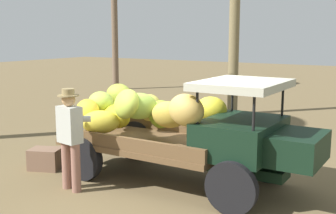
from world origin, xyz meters
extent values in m
plane|color=brown|center=(0.00, 0.00, 0.00)|extent=(60.00, 60.00, 0.00)
cube|color=black|center=(-0.08, -0.10, 0.44)|extent=(4.00, 0.45, 0.16)
cylinder|color=black|center=(1.37, 0.71, 0.39)|extent=(0.78, 0.14, 0.78)
cylinder|color=black|center=(1.37, -0.89, 0.39)|extent=(0.78, 0.14, 0.78)
cylinder|color=black|center=(-1.43, 0.70, 0.39)|extent=(0.78, 0.14, 0.78)
cylinder|color=black|center=(-1.43, -0.90, 0.39)|extent=(0.78, 0.14, 0.78)
cube|color=brown|center=(-0.53, -0.10, 0.62)|extent=(3.01, 1.73, 0.10)
cube|color=brown|center=(-0.53, 0.70, 0.78)|extent=(3.00, 0.09, 0.22)
cube|color=brown|center=(-0.53, -0.90, 0.78)|extent=(3.00, 0.09, 0.22)
cube|color=black|center=(1.17, -0.09, 0.94)|extent=(1.10, 1.52, 0.55)
cube|color=black|center=(2.07, -0.09, 0.89)|extent=(0.70, 1.07, 0.44)
cylinder|color=black|center=(1.61, 0.55, 1.49)|extent=(0.04, 0.04, 0.55)
cylinder|color=black|center=(1.61, -0.74, 1.49)|extent=(0.04, 0.04, 0.55)
cylinder|color=black|center=(0.73, 0.55, 1.49)|extent=(0.04, 0.04, 0.55)
cylinder|color=black|center=(0.73, -0.74, 1.49)|extent=(0.04, 0.04, 0.55)
cube|color=#B8B7A2|center=(1.17, -0.09, 1.77)|extent=(1.22, 1.52, 0.12)
ellipsoid|color=yellow|center=(-1.19, -0.70, 1.03)|extent=(0.81, 0.77, 0.48)
ellipsoid|color=#B0C543|center=(-1.46, 0.19, 1.01)|extent=(0.52, 0.53, 0.48)
ellipsoid|color=#93BB2D|center=(-0.39, 0.00, 1.14)|extent=(0.78, 0.73, 0.55)
ellipsoid|color=yellow|center=(-1.54, -0.64, 1.17)|extent=(0.50, 0.44, 0.51)
ellipsoid|color=gold|center=(-0.05, -0.28, 1.21)|extent=(0.67, 0.49, 0.49)
ellipsoid|color=#91B640|center=(-0.58, -0.39, 1.32)|extent=(0.72, 0.66, 0.47)
ellipsoid|color=#B2CE4A|center=(-1.50, -0.32, 1.30)|extent=(0.49, 0.45, 0.41)
ellipsoid|color=gold|center=(-0.92, 0.42, 1.14)|extent=(0.60, 0.59, 0.53)
ellipsoid|color=#AABB3D|center=(-1.61, 0.36, 1.36)|extent=(0.57, 0.60, 0.57)
ellipsoid|color=yellow|center=(-1.13, -0.32, 1.07)|extent=(0.83, 0.77, 0.57)
ellipsoid|color=gold|center=(0.42, 0.38, 1.25)|extent=(0.56, 0.50, 0.49)
ellipsoid|color=tan|center=(0.51, -0.67, 1.40)|extent=(0.79, 0.80, 0.66)
ellipsoid|color=#AEC442|center=(-0.75, -0.52, 1.36)|extent=(0.77, 0.74, 0.61)
ellipsoid|color=gold|center=(-1.65, 0.44, 1.03)|extent=(0.72, 0.60, 0.43)
cylinder|color=#926354|center=(-1.38, -1.36, 0.40)|extent=(0.15, 0.15, 0.80)
cylinder|color=#926354|center=(-1.12, -1.40, 0.40)|extent=(0.15, 0.15, 0.80)
cube|color=#B2B6AD|center=(-1.25, -1.38, 1.10)|extent=(0.43, 0.30, 0.60)
cylinder|color=#B2B6AD|center=(-1.33, -1.26, 1.19)|extent=(0.28, 0.40, 0.10)
cylinder|color=#B2B6AD|center=(-1.13, -1.30, 1.19)|extent=(0.36, 0.34, 0.10)
sphere|color=tan|center=(-1.25, -1.38, 1.51)|extent=(0.22, 0.22, 0.22)
cylinder|color=#927E51|center=(-1.25, -1.38, 1.57)|extent=(0.34, 0.34, 0.02)
cylinder|color=#927E51|center=(-1.25, -1.38, 1.63)|extent=(0.20, 0.20, 0.10)
cube|color=#7F5F4A|center=(-2.47, -0.83, 0.20)|extent=(0.69, 0.61, 0.40)
cylinder|color=brown|center=(-8.88, 9.24, 3.81)|extent=(0.29, 0.29, 7.61)
cylinder|color=olive|center=(-1.77, 6.32, 3.41)|extent=(0.32, 0.32, 6.82)
camera|label=1|loc=(3.70, -6.30, 2.54)|focal=46.18mm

